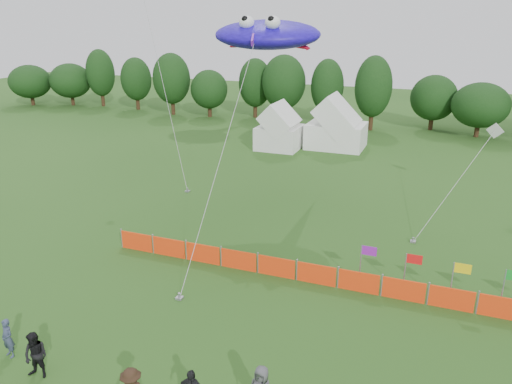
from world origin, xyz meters
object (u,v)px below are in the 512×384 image
(barrier_fence, at_px, (316,274))
(stingray_kite, at_px, (271,35))
(tent_left, at_px, (280,130))
(spectator_a, at_px, (8,338))
(tent_right, at_px, (336,128))
(spectator_b, at_px, (36,356))

(barrier_fence, distance_m, stingray_kite, 15.90)
(tent_left, relative_size, spectator_a, 2.59)
(spectator_a, bearing_deg, barrier_fence, 58.39)
(tent_left, height_order, spectator_a, tent_left)
(tent_left, bearing_deg, stingray_kite, -74.17)
(barrier_fence, bearing_deg, tent_right, 100.68)
(spectator_b, bearing_deg, tent_left, 87.14)
(barrier_fence, height_order, stingray_kite, stingray_kite)
(spectator_a, bearing_deg, spectator_b, -2.19)
(spectator_a, height_order, stingray_kite, stingray_kite)
(tent_right, height_order, stingray_kite, stingray_kite)
(tent_left, bearing_deg, tent_right, 24.75)
(spectator_a, bearing_deg, tent_right, 96.17)
(spectator_a, bearing_deg, tent_left, 104.23)
(tent_right, xyz_separation_m, spectator_a, (-4.35, -35.53, -1.17))
(spectator_b, relative_size, stingray_kite, 0.08)
(tent_left, relative_size, stingray_kite, 0.18)
(tent_right, xyz_separation_m, barrier_fence, (4.94, -26.17, -1.45))
(spectator_a, distance_m, stingray_kite, 22.41)
(tent_right, xyz_separation_m, spectator_b, (-2.50, -36.04, -1.06))
(tent_left, height_order, tent_right, tent_right)
(barrier_fence, distance_m, spectator_b, 12.37)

